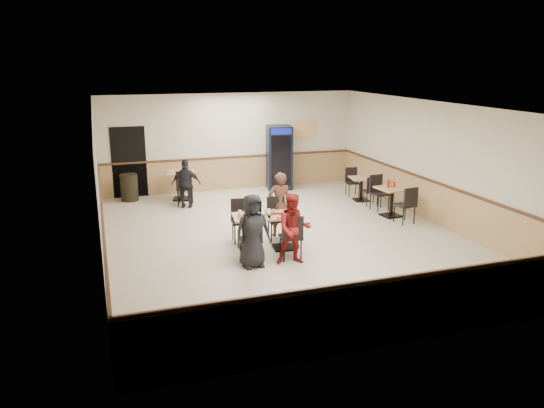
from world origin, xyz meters
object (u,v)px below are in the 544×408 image
object	(u,v)px
main_table	(267,227)
diner_woman_right	(294,229)
back_table	(181,181)
diner_man_opposite	(280,204)
side_table_far	(361,185)
side_table_near	(392,197)
trash_bin	(129,187)
diner_woman_left	(253,231)
lone_diner	(186,184)
pepsi_cooler	(279,158)

from	to	relation	value
main_table	diner_woman_right	bearing A→B (deg)	-67.62
back_table	diner_man_opposite	bearing A→B (deg)	-67.70
side_table_far	back_table	size ratio (longest dim) A/B	0.78
main_table	diner_woman_right	size ratio (longest dim) A/B	1.06
side_table_near	trash_bin	distance (m)	7.45
main_table	side_table_near	size ratio (longest dim) A/B	1.90
diner_woman_left	lone_diner	distance (m)	4.76
main_table	side_table_far	bearing A→B (deg)	45.11
diner_woman_left	diner_man_opposite	distance (m)	2.00
main_table	pepsi_cooler	bearing A→B (deg)	74.89
diner_man_opposite	lone_diner	distance (m)	3.50
diner_man_opposite	side_table_far	xyz separation A→B (m)	(3.30, 2.25, -0.30)
side_table_near	back_table	bearing A→B (deg)	144.95
diner_woman_left	back_table	size ratio (longest dim) A/B	1.60
diner_man_opposite	lone_diner	bearing A→B (deg)	-57.95
lone_diner	trash_bin	distance (m)	1.96
main_table	side_table_near	bearing A→B (deg)	26.21
diner_woman_right	side_table_near	bearing A→B (deg)	44.09
side_table_near	lone_diner	bearing A→B (deg)	152.84
diner_woman_left	diner_man_opposite	xyz separation A→B (m)	(1.13, 1.65, 0.01)
diner_woman_right	side_table_far	world-z (taller)	diner_woman_right
lone_diner	side_table_far	size ratio (longest dim) A/B	1.87
diner_man_opposite	pepsi_cooler	xyz separation A→B (m)	(1.52, 4.41, 0.25)
back_table	trash_bin	size ratio (longest dim) A/B	1.18
lone_diner	side_table_near	world-z (taller)	lone_diner
main_table	lone_diner	bearing A→B (deg)	112.05
main_table	diner_woman_left	xyz separation A→B (m)	(-0.57, -0.82, 0.22)
diner_woman_right	diner_man_opposite	size ratio (longest dim) A/B	0.96
diner_woman_left	pepsi_cooler	distance (m)	6.62
diner_woman_left	diner_man_opposite	bearing A→B (deg)	50.62
side_table_near	diner_man_opposite	bearing A→B (deg)	-170.49
main_table	diner_man_opposite	bearing A→B (deg)	62.10
diner_woman_left	side_table_far	size ratio (longest dim) A/B	2.05
diner_woman_left	side_table_near	size ratio (longest dim) A/B	1.84
pepsi_cooler	side_table_near	bearing A→B (deg)	-55.60
diner_woman_right	diner_man_opposite	distance (m)	1.77
diner_woman_right	trash_bin	distance (m)	6.73
diner_woman_left	side_table_near	distance (m)	4.95
diner_woman_right	side_table_near	distance (m)	4.27
side_table_far	pepsi_cooler	bearing A→B (deg)	129.50
main_table	diner_man_opposite	size ratio (longest dim) A/B	1.01
diner_woman_right	back_table	distance (m)	5.92
lone_diner	side_table_near	xyz separation A→B (m)	(4.94, -2.53, -0.16)
pepsi_cooler	trash_bin	distance (m)	4.66
main_table	side_table_near	xyz separation A→B (m)	(3.86, 1.38, -0.00)
diner_woman_left	side_table_near	bearing A→B (deg)	21.53
diner_woman_right	pepsi_cooler	world-z (taller)	pepsi_cooler
diner_woman_left	diner_woman_right	xyz separation A→B (m)	(0.83, -0.10, -0.02)
diner_man_opposite	pepsi_cooler	bearing A→B (deg)	-105.03
side_table_near	pepsi_cooler	xyz separation A→B (m)	(-1.78, 3.86, 0.49)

